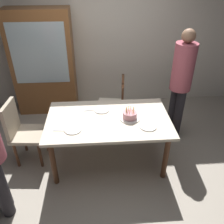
% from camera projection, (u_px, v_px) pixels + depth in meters
% --- Properties ---
extents(ground, '(6.40, 6.40, 0.00)m').
position_uv_depth(ground, '(109.00, 159.00, 3.53)').
color(ground, '#9E9384').
extents(back_wall, '(6.40, 0.10, 2.60)m').
position_uv_depth(back_wall, '(102.00, 39.00, 4.39)').
color(back_wall, silver).
rests_on(back_wall, ground).
extents(dining_table, '(1.65, 0.99, 0.74)m').
position_uv_depth(dining_table, '(108.00, 124.00, 3.18)').
color(dining_table, beige).
rests_on(dining_table, ground).
extents(birthday_cake, '(0.28, 0.28, 0.17)m').
position_uv_depth(birthday_cake, '(130.00, 116.00, 3.11)').
color(birthday_cake, silver).
rests_on(birthday_cake, dining_table).
extents(plate_near_celebrant, '(0.22, 0.22, 0.01)m').
position_uv_depth(plate_near_celebrant, '(73.00, 129.00, 2.92)').
color(plate_near_celebrant, white).
rests_on(plate_near_celebrant, dining_table).
extents(plate_far_side, '(0.22, 0.22, 0.01)m').
position_uv_depth(plate_far_side, '(102.00, 110.00, 3.31)').
color(plate_far_side, white).
rests_on(plate_far_side, dining_table).
extents(plate_near_guest, '(0.22, 0.22, 0.01)m').
position_uv_depth(plate_near_guest, '(148.00, 126.00, 2.97)').
color(plate_near_guest, white).
rests_on(plate_near_guest, dining_table).
extents(fork_near_celebrant, '(0.18, 0.03, 0.01)m').
position_uv_depth(fork_near_celebrant, '(60.00, 131.00, 2.90)').
color(fork_near_celebrant, silver).
rests_on(fork_near_celebrant, dining_table).
extents(fork_far_side, '(0.18, 0.04, 0.01)m').
position_uv_depth(fork_far_side, '(90.00, 110.00, 3.31)').
color(fork_far_side, silver).
rests_on(fork_far_side, dining_table).
extents(chair_spindle_back, '(0.49, 0.49, 0.95)m').
position_uv_depth(chair_spindle_back, '(112.00, 105.00, 3.97)').
color(chair_spindle_back, beige).
rests_on(chair_spindle_back, ground).
extents(chair_upholstered, '(0.48, 0.48, 0.95)m').
position_uv_depth(chair_upholstered, '(21.00, 130.00, 3.27)').
color(chair_upholstered, tan).
rests_on(chair_upholstered, ground).
extents(person_guest, '(0.32, 0.32, 1.76)m').
position_uv_depth(person_guest, '(181.00, 80.00, 3.54)').
color(person_guest, '#262328').
rests_on(person_guest, ground).
extents(china_cabinet, '(1.10, 0.45, 1.90)m').
position_uv_depth(china_cabinet, '(44.00, 64.00, 4.26)').
color(china_cabinet, brown).
rests_on(china_cabinet, ground).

